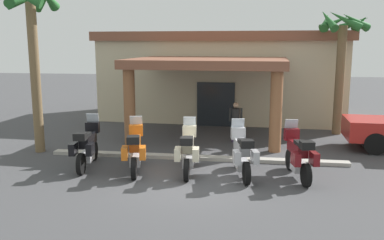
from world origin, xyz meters
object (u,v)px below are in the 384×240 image
Objects in this scene: motorcycle_orange at (135,150)px; motorcycle_maroon at (299,155)px; motorcycle_black at (87,146)px; pedestrian at (236,119)px; palm_tree_roadside at (33,34)px; palm_tree_near_portico at (342,43)px; motorcycle_cream at (188,151)px; motorcycle_silver at (242,154)px; motel_building at (222,75)px.

motorcycle_maroon is (4.91, 0.10, 0.00)m from motorcycle_orange.
pedestrian is (4.52, 4.18, 0.23)m from motorcycle_black.
palm_tree_roadside is (-7.03, -2.55, 3.32)m from pedestrian.
motorcycle_maroon is 7.60m from palm_tree_near_portico.
motorcycle_maroon is (3.28, -0.01, 0.00)m from motorcycle_cream.
motorcycle_orange is at bearing -104.84° from motorcycle_black.
motorcycle_orange is at bearing -34.65° from pedestrian.
motorcycle_cream and motorcycle_silver have the same top height.
palm_tree_near_portico is (8.83, 6.37, 3.24)m from motorcycle_black.
motorcycle_cream is 7.00m from palm_tree_roadside.
motorcycle_cream is at bearing -99.48° from motorcycle_black.
palm_tree_roadside is (-5.79, 1.73, 3.55)m from motorcycle_cream.
motorcycle_black is 1.01× the size of motorcycle_silver.
palm_tree_near_portico is at bearing 22.65° from palm_tree_roadside.
motel_building is 10.06m from motorcycle_cream.
motel_building is at bearing -171.40° from pedestrian.
motorcycle_cream is (-0.25, -9.93, -1.59)m from motel_building.
motorcycle_maroon is 4.75m from pedestrian.
motel_building is 10.37m from palm_tree_roadside.
palm_tree_roadside reaches higher than motorcycle_black.
palm_tree_near_portico is (4.32, 2.19, 3.01)m from pedestrian.
motorcycle_orange is 0.99× the size of motorcycle_cream.
motorcycle_maroon is (3.03, -9.94, -1.59)m from motel_building.
motorcycle_cream and motorcycle_maroon have the same top height.
motorcycle_cream is at bearing -99.24° from motorcycle_orange.
motorcycle_black and motorcycle_maroon have the same top height.
motorcycle_maroon is (1.64, 0.08, 0.00)m from motorcycle_silver.
palm_tree_near_portico reaches higher than motorcycle_cream.
palm_tree_near_portico is (2.28, 6.48, 3.24)m from motorcycle_maroon.
motel_building is 6.56m from palm_tree_near_portico.
motorcycle_silver is 0.40× the size of palm_tree_near_portico.
motorcycle_maroon is at bearing -10.88° from palm_tree_roadside.
motorcycle_cream is (3.28, -0.10, 0.00)m from motorcycle_black.
palm_tree_near_portico is (7.20, 6.58, 3.24)m from motorcycle_orange.
motorcycle_maroon is at bearing -98.69° from motorcycle_black.
palm_tree_roadside is at bearing 64.47° from motorcycle_silver.
motorcycle_black is at bearing -48.57° from pedestrian.
motel_building reaches higher than motorcycle_maroon.
motorcycle_cream is 0.37× the size of palm_tree_roadside.
palm_tree_roadside reaches higher than motorcycle_cream.
motel_building is 10.57m from motorcycle_black.
motorcycle_maroon is at bearing -70.71° from motel_building.
motorcycle_cream is 9.13m from palm_tree_near_portico.
motorcycle_orange and motorcycle_maroon have the same top height.
motorcycle_cream is at bearing -89.08° from motel_building.
motorcycle_silver is 8.30m from palm_tree_near_portico.
motorcycle_orange is 4.91m from motorcycle_maroon.
motorcycle_cream is at bearing -130.67° from palm_tree_near_portico.
motorcycle_maroon is at bearing 24.02° from pedestrian.
motorcycle_black is 4.64m from palm_tree_roadside.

